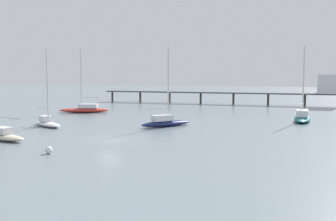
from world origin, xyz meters
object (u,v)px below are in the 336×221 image
object	(u,v)px
sailboat_navy	(165,121)
sailboat_white	(47,121)
sailboat_red	(85,109)
sailboat_teal	(302,116)
mooring_buoy_outer	(49,150)
pier	(276,88)

from	to	relation	value
sailboat_navy	sailboat_white	bearing A→B (deg)	-160.47
sailboat_red	sailboat_teal	xyz separation A→B (m)	(38.20, -0.59, 0.02)
sailboat_white	mooring_buoy_outer	distance (m)	18.98
sailboat_navy	mooring_buoy_outer	xyz separation A→B (m)	(-3.48, -20.34, -0.39)
sailboat_teal	mooring_buoy_outer	xyz separation A→B (m)	(-20.95, -32.75, -0.39)
sailboat_red	sailboat_navy	xyz separation A→B (m)	(20.73, -13.00, 0.01)
sailboat_teal	sailboat_navy	xyz separation A→B (m)	(-17.47, -12.41, -0.00)
sailboat_teal	sailboat_navy	distance (m)	21.43
sailboat_white	sailboat_navy	xyz separation A→B (m)	(15.14, 5.37, 0.05)
sailboat_white	sailboat_navy	world-z (taller)	sailboat_navy
sailboat_white	sailboat_teal	xyz separation A→B (m)	(32.61, 17.78, 0.05)
sailboat_teal	mooring_buoy_outer	distance (m)	38.88
sailboat_teal	sailboat_red	bearing A→B (deg)	179.11
mooring_buoy_outer	pier	bearing A→B (deg)	76.40
sailboat_red	sailboat_navy	bearing A→B (deg)	-32.09
sailboat_teal	sailboat_navy	size ratio (longest dim) A/B	1.05
sailboat_navy	pier	bearing A→B (deg)	74.55
sailboat_white	sailboat_teal	distance (m)	37.14
pier	sailboat_white	distance (m)	54.39
sailboat_navy	sailboat_red	bearing A→B (deg)	147.91
pier	mooring_buoy_outer	xyz separation A→B (m)	(-15.06, -62.24, -3.60)
pier	sailboat_white	bearing A→B (deg)	-119.48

